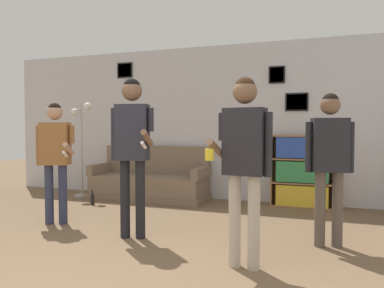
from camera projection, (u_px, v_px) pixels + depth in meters
name	position (u px, v px, depth m)	size (l,w,h in m)	color
wall_back	(219.00, 123.00, 6.59)	(8.60, 0.08, 2.70)	silver
couch	(150.00, 182.00, 6.64)	(2.08, 0.80, 0.93)	#7A6651
bookshelf	(302.00, 171.00, 5.94)	(0.97, 0.30, 1.14)	olive
floor_lamp	(82.00, 136.00, 6.84)	(0.42, 0.28, 1.72)	#ADA89E
person_player_foreground_left	(55.00, 151.00, 4.87)	(0.57, 0.40, 1.58)	#2D334C
person_player_foreground_center	(132.00, 139.00, 4.23)	(0.55, 0.45, 1.81)	black
person_watcher_holding_cup	(244.00, 151.00, 3.31)	(0.54, 0.41, 1.71)	#B7AD99
person_spectator_near_bookshelf	(330.00, 154.00, 3.92)	(0.49, 0.28, 1.62)	brown
bottle_on_floor	(92.00, 199.00, 6.13)	(0.07, 0.07, 0.24)	black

